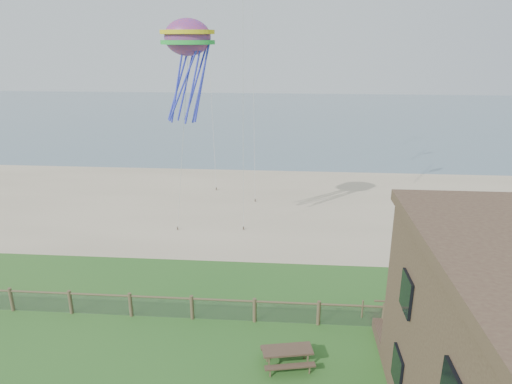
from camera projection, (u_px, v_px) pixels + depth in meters
sand_beach at (271, 205)px, 36.82m from camera, size 72.00×20.00×0.02m
ocean at (283, 116)px, 78.36m from camera, size 160.00×68.00×0.02m
chainlink_fence at (255, 312)px, 21.53m from camera, size 36.20×0.20×1.25m
picnic_table at (287, 356)px, 18.72m from camera, size 2.31×1.92×0.87m
octopus_kite at (189, 67)px, 25.47m from camera, size 3.65×3.20×6.25m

